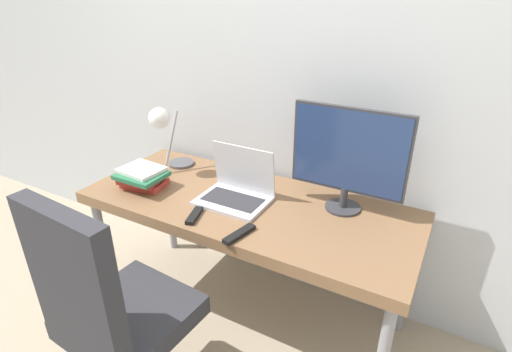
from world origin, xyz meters
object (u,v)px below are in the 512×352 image
(monitor, at_px, (349,155))
(laptop, at_px, (236,190))
(desk_lamp, at_px, (164,128))
(book_stack, at_px, (142,177))
(office_chair, at_px, (110,308))

(monitor, bearing_deg, laptop, -160.51)
(laptop, distance_m, desk_lamp, 0.58)
(laptop, distance_m, book_stack, 0.54)
(book_stack, bearing_deg, laptop, 13.82)
(office_chair, relative_size, book_stack, 4.34)
(laptop, distance_m, monitor, 0.59)
(laptop, bearing_deg, office_chair, -97.41)
(desk_lamp, distance_m, office_chair, 1.05)
(monitor, xyz_separation_m, desk_lamp, (-1.04, -0.09, -0.01))
(monitor, height_order, desk_lamp, monitor)
(office_chair, bearing_deg, laptop, 82.59)
(monitor, distance_m, book_stack, 1.10)
(office_chair, distance_m, book_stack, 0.80)
(laptop, relative_size, book_stack, 1.37)
(laptop, xyz_separation_m, desk_lamp, (-0.53, 0.09, 0.22))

